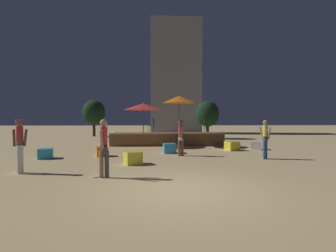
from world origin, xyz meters
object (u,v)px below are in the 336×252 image
Objects in this scene: background_tree_1 at (207,114)px; background_tree_0 at (94,112)px; person_0 at (181,136)px; cube_seat_5 at (232,146)px; cube_seat_0 at (102,151)px; cube_seat_4 at (256,145)px; person_3 at (104,146)px; cube_seat_2 at (46,154)px; person_4 at (20,143)px; frisbee_disc at (95,177)px; cube_seat_1 at (133,158)px; person_2 at (265,138)px; cube_seat_3 at (170,148)px; patio_umbrella_1 at (143,107)px; bistro_chair_0 at (205,124)px; bistro_chair_1 at (152,124)px; patio_umbrella_0 at (179,100)px.

background_tree_0 is at bearing 162.73° from background_tree_1.
cube_seat_5 is at bearing -167.99° from person_0.
cube_seat_0 is 0.94× the size of cube_seat_4.
cube_seat_4 is at bearing -127.51° from person_3.
person_4 reaches higher than cube_seat_2.
frisbee_disc is at bearing -111.59° from person_4.
person_3 reaches higher than cube_seat_1.
background_tree_1 reaches higher than cube_seat_2.
cube_seat_5 is at bearing -122.36° from person_3.
person_2 is at bearing 141.50° from person_0.
cube_seat_2 is 0.91× the size of cube_seat_5.
cube_seat_0 is 0.83× the size of cube_seat_5.
person_2 is at bearing -27.40° from cube_seat_3.
person_0 is (3.69, -0.01, 0.70)m from cube_seat_0.
patio_umbrella_1 is 3.53× the size of cube_seat_1.
cube_seat_0 is 0.74× the size of bistro_chair_0.
person_0 reaches higher than cube_seat_3.
cube_seat_5 is 0.89× the size of bistro_chair_1.
bistro_chair_1 reaches higher than cube_seat_2.
cube_seat_4 reaches higher than cube_seat_0.
patio_umbrella_1 is 7.15m from cube_seat_4.
cube_seat_4 is at bearing 12.64° from cube_seat_5.
cube_seat_3 reaches higher than cube_seat_1.
cube_seat_5 reaches higher than cube_seat_4.
cube_seat_0 reaches higher than cube_seat_2.
cube_seat_0 is 2.39m from cube_seat_2.
cube_seat_1 is 5.77m from person_2.
cube_seat_2 is 7.48m from bistro_chair_1.
cube_seat_3 is 5.93m from person_3.
person_4 is at bearing -84.08° from background_tree_0.
cube_seat_2 is 0.43× the size of person_2.
person_0 is at bearing -111.87° from person_3.
background_tree_0 is (-6.85, 12.85, 2.12)m from cube_seat_3.
person_4 is at bearing -115.92° from cube_seat_0.
cube_seat_5 is 8.77m from background_tree_1.
bistro_chair_0 reaches higher than person_4.
cube_seat_0 is 5.79m from bistro_chair_1.
bistro_chair_0 is at bearing 55.80° from person_2.
cube_seat_4 is at bearing -174.04° from person_0.
patio_umbrella_1 is 6.87m from cube_seat_1.
cube_seat_4 is 0.21× the size of background_tree_1.
bistro_chair_1 is at bearing 144.08° from cube_seat_5.
person_3 is 1.93× the size of bistro_chair_0.
bistro_chair_0 reaches higher than cube_seat_0.
patio_umbrella_0 reaches higher than bistro_chair_1.
background_tree_0 reaches higher than cube_seat_3.
background_tree_0 is at bearing 55.31° from bistro_chair_0.
bistro_chair_1 is at bearing 60.27° from patio_umbrella_1.
person_4 is 11.72m from bistro_chair_0.
frisbee_disc is (-5.10, -9.55, -1.37)m from bistro_chair_0.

